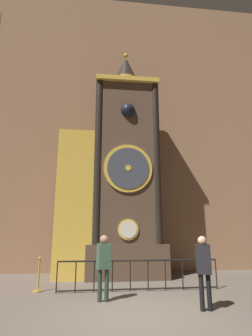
{
  "coord_description": "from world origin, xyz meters",
  "views": [
    {
      "loc": [
        -0.92,
        -6.1,
        1.86
      ],
      "look_at": [
        0.31,
        4.75,
        4.4
      ],
      "focal_mm": 28.0,
      "sensor_mm": 36.0,
      "label": 1
    }
  ],
  "objects_px": {
    "visitor_near": "(104,260)",
    "visitor_far": "(204,265)",
    "clock_tower": "(115,177)",
    "stanchion_post": "(38,280)"
  },
  "relations": [
    {
      "from": "clock_tower",
      "to": "visitor_near",
      "type": "distance_m",
      "value": 4.52
    },
    {
      "from": "clock_tower",
      "to": "stanchion_post",
      "type": "bearing_deg",
      "value": -140.81
    },
    {
      "from": "visitor_far",
      "to": "stanchion_post",
      "type": "relative_size",
      "value": 1.67
    },
    {
      "from": "visitor_near",
      "to": "visitor_far",
      "type": "relative_size",
      "value": 1.0
    },
    {
      "from": "visitor_near",
      "to": "stanchion_post",
      "type": "distance_m",
      "value": 2.46
    },
    {
      "from": "clock_tower",
      "to": "visitor_near",
      "type": "bearing_deg",
      "value": -98.93
    },
    {
      "from": "clock_tower",
      "to": "stanchion_post",
      "type": "xyz_separation_m",
      "value": [
        -2.47,
        -2.01,
        -3.67
      ]
    },
    {
      "from": "visitor_near",
      "to": "visitor_far",
      "type": "height_order",
      "value": "visitor_near"
    },
    {
      "from": "clock_tower",
      "to": "visitor_far",
      "type": "distance_m",
      "value": 5.64
    },
    {
      "from": "clock_tower",
      "to": "visitor_near",
      "type": "xyz_separation_m",
      "value": [
        -0.53,
        -3.36,
        -2.97
      ]
    }
  ]
}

